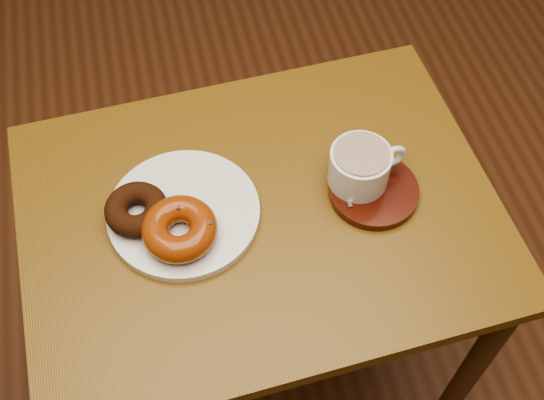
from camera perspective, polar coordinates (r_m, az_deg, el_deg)
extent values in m
cube|color=brown|center=(1.11, -1.01, -1.19)|extent=(0.79, 0.61, 0.03)
cylinder|color=#422713|center=(1.42, 15.97, -14.02)|extent=(0.04, 0.04, 0.69)
cylinder|color=#422713|center=(1.55, -15.70, -3.85)|extent=(0.04, 0.04, 0.69)
cylinder|color=#422713|center=(1.61, 8.69, 1.83)|extent=(0.04, 0.04, 0.69)
cylinder|color=silver|center=(1.09, -7.39, -1.07)|extent=(0.30, 0.30, 0.01)
torus|color=black|center=(1.08, -11.27, -0.78)|extent=(0.12, 0.12, 0.04)
torus|color=#83360E|center=(1.04, -7.75, -2.42)|extent=(0.15, 0.15, 0.04)
cube|color=#4E2B1A|center=(1.03, -5.84, -1.49)|extent=(0.01, 0.01, 0.00)
cube|color=#4E2B1A|center=(1.04, -6.43, -0.58)|extent=(0.01, 0.01, 0.00)
cube|color=#4E2B1A|center=(1.05, -7.54, -0.17)|extent=(0.01, 0.01, 0.00)
cube|color=#4E2B1A|center=(1.05, -8.77, -0.41)|extent=(0.01, 0.01, 0.00)
cube|color=#4E2B1A|center=(1.04, -9.67, -1.20)|extent=(0.01, 0.01, 0.00)
cube|color=#4E2B1A|center=(1.03, -9.90, -2.27)|extent=(0.01, 0.01, 0.00)
cube|color=#4E2B1A|center=(1.02, -9.34, -3.21)|extent=(0.01, 0.01, 0.00)
cube|color=#4E2B1A|center=(1.01, -8.21, -3.65)|extent=(0.01, 0.01, 0.00)
cube|color=#4E2B1A|center=(1.01, -6.93, -3.41)|extent=(0.01, 0.01, 0.00)
cube|color=#4E2B1A|center=(1.02, -6.02, -2.57)|extent=(0.01, 0.01, 0.00)
cylinder|color=#370F07|center=(1.12, 8.49, 0.76)|extent=(0.18, 0.18, 0.02)
cylinder|color=silver|center=(1.09, 7.33, 2.75)|extent=(0.10, 0.10, 0.07)
cylinder|color=#512B1C|center=(1.07, 7.52, 3.86)|extent=(0.09, 0.09, 0.00)
torus|color=silver|center=(1.11, 10.08, 3.62)|extent=(0.05, 0.02, 0.05)
ellipsoid|color=silver|center=(1.13, 5.44, 3.27)|extent=(0.02, 0.03, 0.01)
cube|color=silver|center=(1.11, 6.03, 1.29)|extent=(0.01, 0.09, 0.00)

